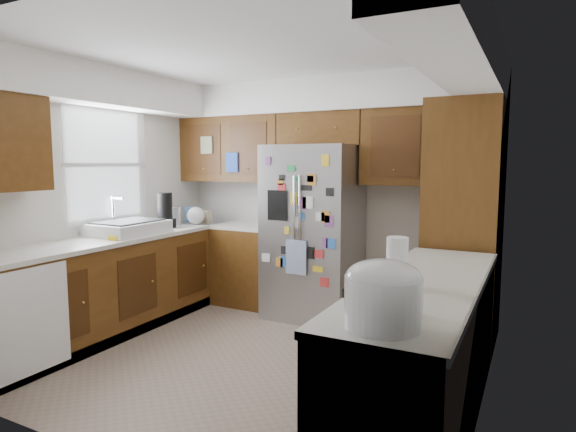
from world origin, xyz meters
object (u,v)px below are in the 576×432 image
object	(u,v)px
fridge	(313,232)
paper_towel	(397,261)
rice_cooker	(383,292)
pantry	(464,224)

from	to	relation	value
fridge	paper_towel	world-z (taller)	fridge
fridge	paper_towel	distance (m)	2.30
fridge	rice_cooker	size ratio (longest dim) A/B	5.27
pantry	fridge	distance (m)	1.51
paper_towel	fridge	bearing A→B (deg)	126.54
rice_cooker	paper_towel	distance (m)	0.75
rice_cooker	paper_towel	size ratio (longest dim) A/B	1.23
pantry	paper_towel	xyz separation A→B (m)	(-0.13, -1.79, -0.02)
pantry	paper_towel	world-z (taller)	pantry
pantry	rice_cooker	size ratio (longest dim) A/B	6.29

